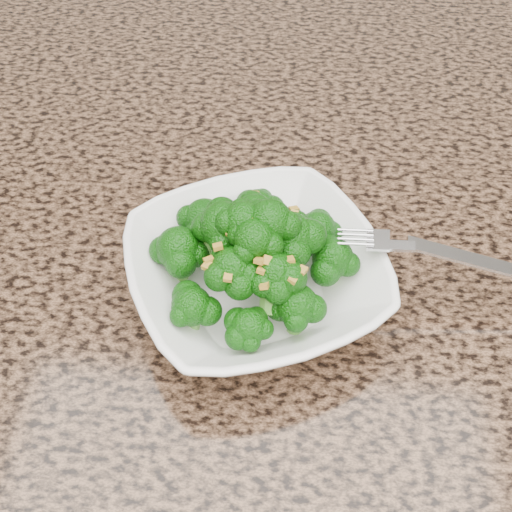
# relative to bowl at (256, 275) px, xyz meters

# --- Properties ---
(cabinet) EXTENTS (1.55, 0.95, 0.87)m
(cabinet) POSITION_rel_bowl_xyz_m (-0.07, 0.07, -0.49)
(cabinet) COLOR #3A2517
(cabinet) RESTS_ON ground
(granite_counter) EXTENTS (1.64, 1.04, 0.03)m
(granite_counter) POSITION_rel_bowl_xyz_m (-0.07, 0.07, -0.04)
(granite_counter) COLOR brown
(granite_counter) RESTS_ON cabinet
(bowl) EXTENTS (0.28, 0.28, 0.05)m
(bowl) POSITION_rel_bowl_xyz_m (0.00, 0.00, 0.00)
(bowl) COLOR white
(bowl) RESTS_ON granite_counter
(broccoli_pile) EXTENTS (0.19, 0.19, 0.07)m
(broccoli_pile) POSITION_rel_bowl_xyz_m (0.00, 0.00, 0.06)
(broccoli_pile) COLOR #0F5209
(broccoli_pile) RESTS_ON bowl
(garlic_topping) EXTENTS (0.11, 0.11, 0.01)m
(garlic_topping) POSITION_rel_bowl_xyz_m (0.00, 0.00, 0.10)
(garlic_topping) COLOR #B28B2B
(garlic_topping) RESTS_ON broccoli_pile
(fork) EXTENTS (0.19, 0.04, 0.01)m
(fork) POSITION_rel_bowl_xyz_m (0.12, 0.01, 0.03)
(fork) COLOR silver
(fork) RESTS_ON bowl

